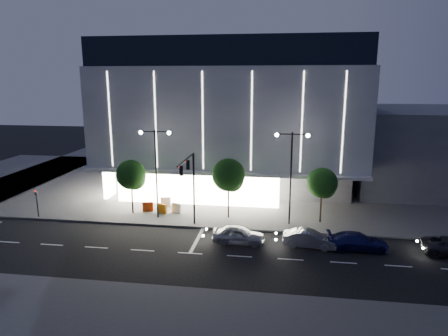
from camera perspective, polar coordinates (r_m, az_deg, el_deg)
ground at (r=34.76m, az=-7.58°, el=-10.76°), size 160.00×160.00×0.00m
sidewalk_museum at (r=56.48m, az=3.88°, el=-1.40°), size 70.00×40.00×0.15m
museum at (r=53.48m, az=1.71°, el=7.84°), size 30.00×25.80×18.00m
annex_building at (r=57.93m, az=25.17°, el=2.75°), size 16.00×20.00×10.00m
traffic_mast at (r=35.98m, az=-4.86°, el=-1.42°), size 0.33×5.89×7.07m
street_lamp_west at (r=39.32m, az=-9.71°, el=1.04°), size 3.16×0.36×9.00m
street_lamp_east at (r=37.49m, az=9.58°, el=0.48°), size 3.16×0.36×9.00m
ped_signal_far at (r=44.14m, az=-25.17°, el=-4.18°), size 0.22×0.24×3.00m
tree_left at (r=41.66m, az=-13.09°, el=-1.17°), size 3.02×3.02×5.72m
tree_mid at (r=39.14m, az=0.69°, el=-1.27°), size 3.25×3.25×6.15m
tree_right at (r=39.16m, az=13.87°, el=-2.32°), size 2.91×2.91×5.51m
car_lead at (r=34.41m, az=2.10°, el=-9.53°), size 4.56×2.00×1.53m
car_second at (r=34.44m, az=12.10°, el=-9.87°), size 4.53×2.02×1.44m
car_third at (r=34.99m, az=18.55°, el=-9.92°), size 4.98×2.19×1.42m
barrier_a at (r=42.72m, az=-10.82°, el=-5.44°), size 1.13×0.51×1.00m
barrier_b at (r=44.06m, az=-8.33°, el=-4.78°), size 1.13×0.50×1.00m
barrier_c at (r=41.93m, az=-8.89°, el=-5.71°), size 1.11×0.68×1.00m
barrier_d at (r=41.85m, az=-6.79°, el=-5.68°), size 1.11×0.66×1.00m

